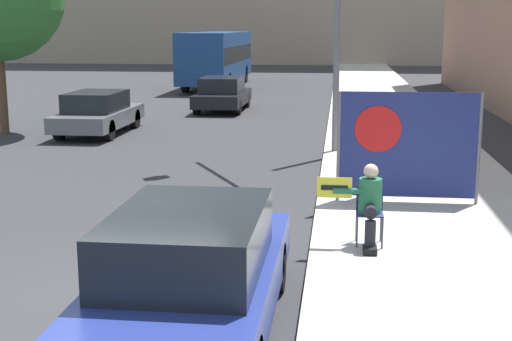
{
  "coord_description": "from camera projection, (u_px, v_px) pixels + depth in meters",
  "views": [
    {
      "loc": [
        2.7,
        -8.15,
        3.39
      ],
      "look_at": [
        1.33,
        3.36,
        1.03
      ],
      "focal_mm": 50.0,
      "sensor_mm": 36.0,
      "label": 1
    }
  ],
  "objects": [
    {
      "name": "jogger_on_sidewalk",
      "position": [
        373.0,
        151.0,
        13.53
      ],
      "size": [
        0.34,
        0.34,
        1.72
      ],
      "rotation": [
        0.0,
        0.0,
        2.49
      ],
      "color": "#424247",
      "rests_on": "sidewalk_curb"
    },
    {
      "name": "car_on_road_nearest",
      "position": [
        98.0,
        113.0,
        22.56
      ],
      "size": [
        1.76,
        4.4,
        1.35
      ],
      "color": "#565B60",
      "rests_on": "ground_plane"
    },
    {
      "name": "sidewalk_curb",
      "position": [
        393.0,
        130.0,
        22.99
      ],
      "size": [
        4.2,
        90.0,
        0.16
      ],
      "primitive_type": "cube",
      "color": "#B7B2A8",
      "rests_on": "ground_plane"
    },
    {
      "name": "car_on_road_midblock",
      "position": [
        222.0,
        94.0,
        28.67
      ],
      "size": [
        1.83,
        4.24,
        1.37
      ],
      "color": "black",
      "rests_on": "ground_plane"
    },
    {
      "name": "parked_car_curbside",
      "position": [
        192.0,
        273.0,
        7.81
      ],
      "size": [
        1.82,
        4.57,
        1.46
      ],
      "color": "navy",
      "rests_on": "ground_plane"
    },
    {
      "name": "traffic_light_pole",
      "position": [
        294.0,
        5.0,
        17.56
      ],
      "size": [
        3.04,
        2.81,
        5.47
      ],
      "color": "slate",
      "rests_on": "sidewalk_curb"
    },
    {
      "name": "city_bus_on_road",
      "position": [
        217.0,
        55.0,
        39.63
      ],
      "size": [
        2.51,
        10.61,
        3.03
      ],
      "color": "navy",
      "rests_on": "ground_plane"
    },
    {
      "name": "ground_plane",
      "position": [
        119.0,
        301.0,
        8.92
      ],
      "size": [
        160.0,
        160.0,
        0.0
      ],
      "primitive_type": "plane",
      "color": "#303033"
    },
    {
      "name": "seated_protester",
      "position": [
        369.0,
        202.0,
        10.52
      ],
      "size": [
        0.99,
        0.77,
        1.23
      ],
      "rotation": [
        0.0,
        0.0,
        -0.28
      ],
      "color": "#474C56",
      "rests_on": "sidewalk_curb"
    },
    {
      "name": "pedestrian_behind",
      "position": [
        400.0,
        140.0,
        14.69
      ],
      "size": [
        0.34,
        0.34,
        1.78
      ],
      "rotation": [
        0.0,
        0.0,
        4.2
      ],
      "color": "#756651",
      "rests_on": "sidewalk_curb"
    },
    {
      "name": "protest_banner",
      "position": [
        407.0,
        145.0,
        13.07
      ],
      "size": [
        2.6,
        0.06,
        2.05
      ],
      "color": "slate",
      "rests_on": "sidewalk_curb"
    }
  ]
}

